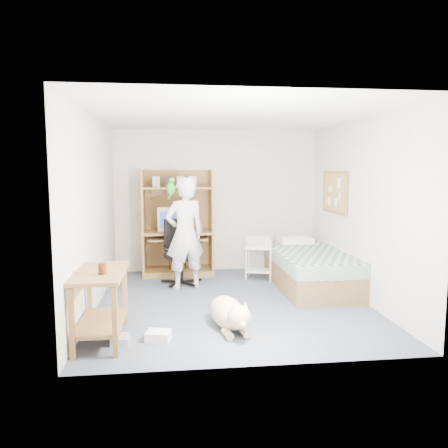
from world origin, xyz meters
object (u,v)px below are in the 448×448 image
object	(u,v)px
bed	(310,269)
person	(185,234)
dog	(229,313)
printer_cart	(260,257)
computer_hutch	(178,227)
side_desk	(101,295)
office_chair	(180,261)

from	to	relation	value
bed	person	size ratio (longest dim) A/B	1.20
bed	dog	world-z (taller)	bed
dog	printer_cart	size ratio (longest dim) A/B	2.00
computer_hutch	printer_cart	world-z (taller)	computer_hutch
computer_hutch	person	world-z (taller)	computer_hutch
side_desk	dog	xyz separation A→B (m)	(1.38, 0.19, -0.31)
side_desk	person	world-z (taller)	person
computer_hutch	bed	size ratio (longest dim) A/B	0.89
side_desk	dog	world-z (taller)	side_desk
office_chair	bed	bearing A→B (deg)	-33.30
dog	bed	bearing A→B (deg)	38.23
bed	dog	distance (m)	2.19
computer_hutch	printer_cart	xyz separation A→B (m)	(1.34, -0.50, -0.45)
computer_hutch	side_desk	world-z (taller)	computer_hutch
printer_cart	computer_hutch	bearing A→B (deg)	178.65
side_desk	office_chair	world-z (taller)	office_chair
side_desk	office_chair	size ratio (longest dim) A/B	0.99
printer_cart	side_desk	bearing A→B (deg)	-112.62
dog	side_desk	bearing A→B (deg)	177.95
computer_hutch	printer_cart	bearing A→B (deg)	-20.68
computer_hutch	side_desk	bearing A→B (deg)	-106.14
printer_cart	person	bearing A→B (deg)	-140.38
side_desk	dog	size ratio (longest dim) A/B	0.90
office_chair	printer_cart	distance (m)	1.32
computer_hutch	dog	size ratio (longest dim) A/B	1.61
printer_cart	dog	bearing A→B (deg)	-90.34
bed	printer_cart	xyz separation A→B (m)	(-0.66, 0.62, 0.08)
computer_hutch	bed	distance (m)	2.35
person	printer_cart	distance (m)	1.41
person	printer_cart	world-z (taller)	person
bed	office_chair	world-z (taller)	office_chair
side_desk	office_chair	xyz separation A→B (m)	(0.87, 2.27, -0.13)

